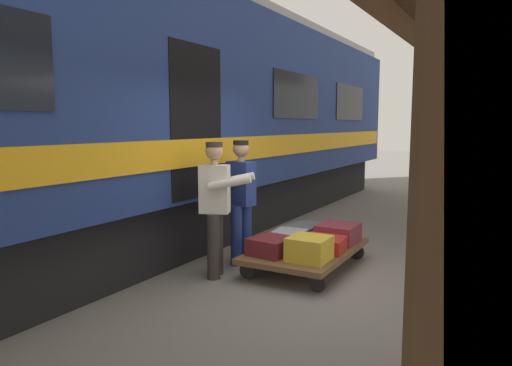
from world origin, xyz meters
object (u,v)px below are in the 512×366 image
(porter_in_overalls, at_px, (240,197))
(suitcase_slate_roller, at_px, (304,231))
(suitcase_burgundy_valise, at_px, (338,233))
(suitcase_red_plastic, at_px, (325,244))
(porter_by_door, at_px, (216,204))
(luggage_cart, at_px, (306,251))
(suitcase_gray_aluminum, at_px, (288,238))
(suitcase_maroon_trunk, at_px, (271,246))
(train_car, at_px, (114,115))
(suitcase_yellow_case, at_px, (309,249))

(porter_in_overalls, bearing_deg, suitcase_slate_roller, -130.91)
(suitcase_burgundy_valise, bearing_deg, suitcase_red_plastic, 90.00)
(suitcase_slate_roller, bearing_deg, porter_by_door, 66.65)
(luggage_cart, height_order, suitcase_burgundy_valise, suitcase_burgundy_valise)
(porter_in_overalls, bearing_deg, suitcase_gray_aluminum, -161.09)
(suitcase_slate_roller, xyz_separation_m, porter_in_overalls, (0.64, 0.73, 0.55))
(suitcase_slate_roller, distance_m, suitcase_maroon_trunk, 1.03)
(suitcase_burgundy_valise, distance_m, suitcase_slate_roller, 0.52)
(train_car, bearing_deg, suitcase_maroon_trunk, -177.64)
(suitcase_gray_aluminum, bearing_deg, suitcase_maroon_trunk, 90.00)
(suitcase_red_plastic, relative_size, porter_by_door, 0.32)
(suitcase_burgundy_valise, bearing_deg, train_car, 20.37)
(suitcase_burgundy_valise, relative_size, suitcase_red_plastic, 1.04)
(suitcase_slate_roller, height_order, suitcase_red_plastic, suitcase_slate_roller)
(suitcase_maroon_trunk, distance_m, porter_by_door, 0.87)
(porter_by_door, bearing_deg, suitcase_red_plastic, -142.43)
(suitcase_slate_roller, relative_size, suitcase_yellow_case, 1.33)
(luggage_cart, bearing_deg, suitcase_slate_roller, -63.19)
(suitcase_gray_aluminum, height_order, suitcase_yellow_case, suitcase_yellow_case)
(suitcase_gray_aluminum, bearing_deg, suitcase_slate_roller, -90.00)
(suitcase_gray_aluminum, height_order, porter_by_door, porter_by_door)
(train_car, relative_size, suitcase_gray_aluminum, 34.24)
(suitcase_burgundy_valise, height_order, porter_in_overalls, porter_in_overalls)
(porter_by_door, bearing_deg, suitcase_maroon_trunk, -150.06)
(suitcase_slate_roller, bearing_deg, suitcase_burgundy_valise, 180.00)
(suitcase_gray_aluminum, bearing_deg, suitcase_yellow_case, 135.31)
(train_car, distance_m, porter_in_overalls, 2.25)
(suitcase_burgundy_valise, relative_size, suitcase_slate_roller, 0.90)
(train_car, distance_m, suitcase_maroon_trunk, 3.04)
(porter_in_overalls, bearing_deg, suitcase_red_plastic, -169.34)
(suitcase_gray_aluminum, bearing_deg, train_car, 13.73)
(train_car, xyz_separation_m, suitcase_maroon_trunk, (-2.54, -0.10, -1.67))
(porter_by_door, bearing_deg, suitcase_gray_aluminum, -124.67)
(suitcase_red_plastic, bearing_deg, suitcase_gray_aluminum, 0.00)
(train_car, relative_size, luggage_cart, 9.63)
(suitcase_gray_aluminum, relative_size, porter_in_overalls, 0.31)
(suitcase_yellow_case, bearing_deg, suitcase_red_plastic, -90.00)
(suitcase_gray_aluminum, bearing_deg, luggage_cart, 180.00)
(train_car, distance_m, suitcase_gray_aluminum, 3.11)
(suitcase_slate_roller, bearing_deg, porter_in_overalls, 49.09)
(luggage_cart, xyz_separation_m, suitcase_burgundy_valise, (-0.26, -0.52, 0.17))
(train_car, distance_m, suitcase_red_plastic, 3.55)
(suitcase_gray_aluminum, height_order, porter_in_overalls, porter_in_overalls)
(luggage_cart, bearing_deg, suitcase_red_plastic, -180.00)
(luggage_cart, xyz_separation_m, porter_by_door, (0.85, 0.86, 0.69))
(luggage_cart, distance_m, suitcase_yellow_case, 0.61)
(suitcase_maroon_trunk, height_order, porter_by_door, porter_by_door)
(suitcase_gray_aluminum, distance_m, porter_in_overalls, 0.87)
(suitcase_red_plastic, bearing_deg, suitcase_slate_roller, -44.69)
(luggage_cart, height_order, suitcase_slate_roller, suitcase_slate_roller)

